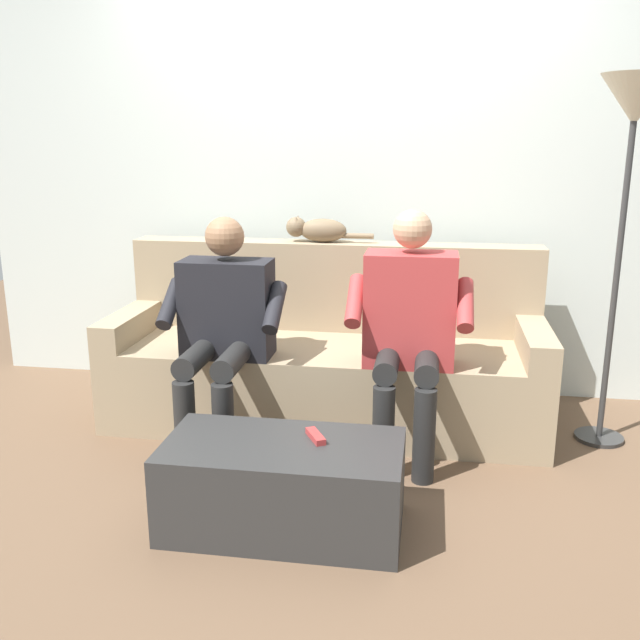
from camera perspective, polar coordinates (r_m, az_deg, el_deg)
The scene contains 9 objects.
ground_plane at distance 3.22m, azimuth -1.49°, elevation -12.88°, with size 8.00×8.00×0.00m, color brown.
back_wall at distance 4.15m, azimuth 1.75°, elevation 10.91°, with size 4.43×0.06×2.43m, color silver.
couch at distance 3.79m, azimuth 0.58°, elevation -3.25°, with size 2.28×0.80×0.93m.
coffee_table at distance 2.80m, azimuth -3.02°, elevation -13.35°, with size 0.92×0.48×0.35m.
person_left_seated at distance 3.27m, azimuth 7.29°, elevation -0.15°, with size 0.58×0.51×1.18m.
person_right_seated at distance 3.40m, azimuth -7.94°, elevation -0.06°, with size 0.59×0.58×1.13m.
cat_on_backrest at distance 3.89m, azimuth -0.21°, elevation 7.40°, with size 0.49×0.13×0.14m.
remote_red at distance 2.75m, azimuth -0.36°, elevation -9.48°, with size 0.14×0.04×0.02m, color #B73333.
floor_lamp at distance 3.58m, azimuth 24.23°, elevation 14.26°, with size 0.33×0.33×1.77m.
Camera 1 is at (-0.53, 3.40, 1.50)m, focal length 39.15 mm.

